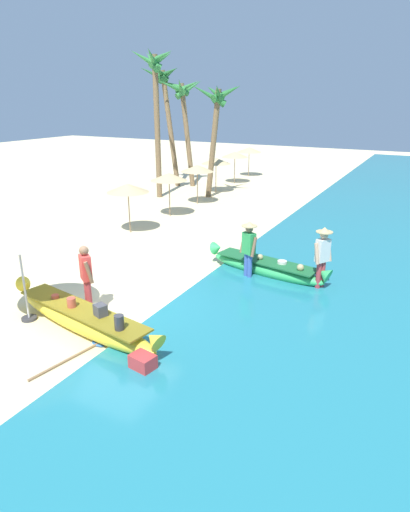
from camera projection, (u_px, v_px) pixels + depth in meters
ground_plane at (116, 305)px, 11.14m from camera, size 80.00×80.00×0.00m
boat_yellow_foreground at (83, 319)px, 9.75m from camera, size 4.81×1.39×0.88m
boat_green_midground at (266, 267)px, 12.85m from camera, size 3.97×1.29×0.75m
person_vendor_hatted at (249, 247)px, 12.37m from camera, size 0.59×0.45×1.74m
person_tourist_customer at (86, 276)px, 10.42m from camera, size 0.57×0.48×1.72m
person_vendor_assistant at (322, 255)px, 11.62m from camera, size 0.47×0.58×1.80m
patio_umbrella_large at (16, 233)px, 9.66m from camera, size 2.07×2.07×2.36m
parasol_row_0 at (128, 188)px, 16.58m from camera, size 1.60×1.60×1.91m
parasol_row_1 at (169, 177)px, 18.95m from camera, size 1.60×1.60×1.91m
parasol_row_2 at (197, 168)px, 21.25m from camera, size 1.60×1.60×1.91m
parasol_row_3 at (216, 161)px, 23.79m from camera, size 1.60×1.60×1.91m
parasol_row_4 at (235, 155)px, 26.48m from camera, size 1.60×1.60×1.91m
parasol_row_5 at (249, 150)px, 28.92m from camera, size 1.60×1.60×1.91m
palm_tree_tall_inland at (155, 84)px, 21.43m from camera, size 2.33×2.46×7.27m
palm_tree_leaning_seaward at (183, 100)px, 24.85m from camera, size 2.34×2.72×6.09m
palm_tree_mid_cluster at (165, 93)px, 24.89m from camera, size 2.36×2.41×6.76m
palm_tree_far_behind at (217, 109)px, 21.63m from camera, size 2.52×2.53×5.73m
cooler_box at (143, 364)px, 8.33m from camera, size 0.51×0.42×0.37m
paddle at (77, 354)px, 8.92m from camera, size 0.50×1.76×0.05m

